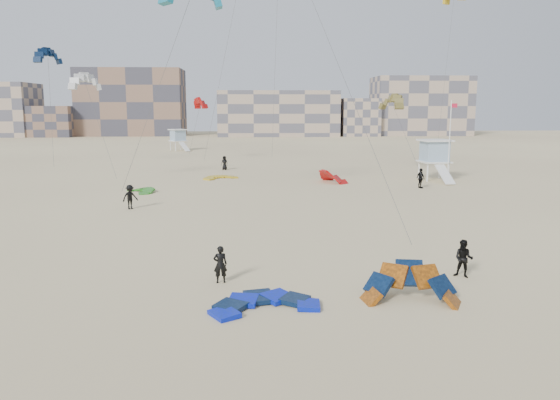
{
  "coord_description": "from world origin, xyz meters",
  "views": [
    {
      "loc": [
        2.84,
        -20.34,
        7.47
      ],
      "look_at": [
        4.2,
        6.0,
        3.02
      ],
      "focal_mm": 35.0,
      "sensor_mm": 36.0,
      "label": 1
    }
  ],
  "objects_px": {
    "kite_ground_orange": "(410,301)",
    "lifeguard_tower_near": "(434,160)",
    "kite_ground_blue": "(265,308)",
    "kitesurfer_main": "(220,264)"
  },
  "relations": [
    {
      "from": "kite_ground_orange",
      "to": "lifeguard_tower_near",
      "type": "height_order",
      "value": "lifeguard_tower_near"
    },
    {
      "from": "kite_ground_blue",
      "to": "kite_ground_orange",
      "type": "relative_size",
      "value": 1.08
    },
    {
      "from": "kitesurfer_main",
      "to": "kite_ground_blue",
      "type": "bearing_deg",
      "value": 112.13
    },
    {
      "from": "kite_ground_orange",
      "to": "kitesurfer_main",
      "type": "xyz_separation_m",
      "value": [
        -7.56,
        2.69,
        0.82
      ]
    },
    {
      "from": "kite_ground_blue",
      "to": "kitesurfer_main",
      "type": "bearing_deg",
      "value": 106.89
    },
    {
      "from": "kite_ground_orange",
      "to": "lifeguard_tower_near",
      "type": "bearing_deg",
      "value": 79.48
    },
    {
      "from": "kite_ground_orange",
      "to": "kitesurfer_main",
      "type": "height_order",
      "value": "kite_ground_orange"
    },
    {
      "from": "kite_ground_blue",
      "to": "lifeguard_tower_near",
      "type": "relative_size",
      "value": 0.66
    },
    {
      "from": "kite_ground_blue",
      "to": "kite_ground_orange",
      "type": "height_order",
      "value": "kite_ground_orange"
    },
    {
      "from": "kite_ground_orange",
      "to": "lifeguard_tower_near",
      "type": "relative_size",
      "value": 0.61
    }
  ]
}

